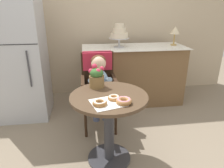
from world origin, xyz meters
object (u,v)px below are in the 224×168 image
object	(u,v)px
donut_front	(124,101)
refrigerator	(20,57)
flower_vase	(97,77)
tiered_cake_stand	(119,34)
donut_mid	(114,98)
wicker_chair	(98,78)
seated_child	(99,80)
table_lamp	(175,31)
cafe_table	(109,116)
donut_side	(100,103)

from	to	relation	value
donut_front	refrigerator	size ratio (longest dim) A/B	0.08
flower_vase	tiered_cake_stand	size ratio (longest dim) A/B	0.70
donut_mid	tiered_cake_stand	xyz separation A→B (m)	(0.28, 1.40, 0.36)
wicker_chair	donut_mid	distance (m)	0.80
seated_child	table_lamp	world-z (taller)	table_lamp
table_lamp	refrigerator	size ratio (longest dim) A/B	0.17
donut_front	flower_vase	size ratio (longest dim) A/B	0.57
table_lamp	donut_mid	bearing A→B (deg)	-128.74
wicker_chair	refrigerator	xyz separation A→B (m)	(-1.00, 0.41, 0.21)
tiered_cake_stand	table_lamp	bearing A→B (deg)	2.14
donut_front	donut_mid	distance (m)	0.11
flower_vase	wicker_chair	bearing A→B (deg)	84.38
cafe_table	donut_side	world-z (taller)	donut_side
donut_front	seated_child	bearing A→B (deg)	101.98
donut_mid	donut_side	world-z (taller)	donut_side
wicker_chair	table_lamp	distance (m)	1.46
cafe_table	seated_child	size ratio (longest dim) A/B	0.99
seated_child	donut_mid	bearing A→B (deg)	-82.84
seated_child	donut_front	xyz separation A→B (m)	(0.15, -0.71, 0.07)
table_lamp	wicker_chair	bearing A→B (deg)	-152.29
seated_child	table_lamp	xyz separation A→B (m)	(1.23, 0.80, 0.44)
flower_vase	table_lamp	bearing A→B (deg)	41.28
donut_front	donut_side	distance (m)	0.20
cafe_table	tiered_cake_stand	size ratio (longest dim) A/B	2.12
donut_front	flower_vase	distance (m)	0.45
table_lamp	refrigerator	bearing A→B (deg)	-174.05
donut_side	seated_child	bearing A→B (deg)	85.97
donut_front	tiered_cake_stand	distance (m)	1.54
wicker_chair	donut_side	size ratio (longest dim) A/B	7.80
seated_child	refrigerator	xyz separation A→B (m)	(-1.00, 0.57, 0.17)
cafe_table	donut_side	distance (m)	0.31
cafe_table	table_lamp	size ratio (longest dim) A/B	2.53
cafe_table	flower_vase	size ratio (longest dim) A/B	3.03
tiered_cake_stand	refrigerator	bearing A→B (deg)	-171.66
donut_mid	donut_side	size ratio (longest dim) A/B	0.88
donut_mid	seated_child	bearing A→B (deg)	97.16
wicker_chair	donut_mid	xyz separation A→B (m)	(0.08, -0.79, 0.10)
wicker_chair	donut_side	distance (m)	0.88
wicker_chair	refrigerator	size ratio (longest dim) A/B	0.56
donut_mid	refrigerator	bearing A→B (deg)	132.10
cafe_table	donut_mid	bearing A→B (deg)	-71.91
table_lamp	cafe_table	bearing A→B (deg)	-131.50
flower_vase	tiered_cake_stand	distance (m)	1.19
flower_vase	tiered_cake_stand	xyz separation A→B (m)	(0.41, 1.08, 0.27)
flower_vase	seated_child	bearing A→B (deg)	81.66
tiered_cake_stand	refrigerator	world-z (taller)	refrigerator
donut_side	refrigerator	xyz separation A→B (m)	(-0.95, 1.28, 0.11)
wicker_chair	donut_front	size ratio (longest dim) A/B	6.99
seated_child	tiered_cake_stand	xyz separation A→B (m)	(0.36, 0.77, 0.42)
wicker_chair	tiered_cake_stand	xyz separation A→B (m)	(0.36, 0.61, 0.46)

